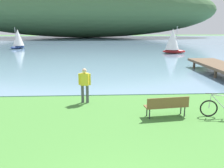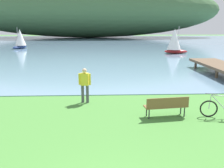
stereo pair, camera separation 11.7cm
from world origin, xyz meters
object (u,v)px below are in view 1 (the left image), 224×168
at_px(bicycle_leaning_near_bench, 222,108).
at_px(park_bench_near_camera, 167,105).
at_px(sailboat_nearest_to_shore, 173,41).
at_px(person_at_shoreline, 85,83).
at_px(sailboat_mid_bay, 18,39).

bearing_deg(bicycle_leaning_near_bench, park_bench_near_camera, 176.05).
distance_m(park_bench_near_camera, bicycle_leaning_near_bench, 2.27).
distance_m(bicycle_leaning_near_bench, sailboat_nearest_to_shore, 23.66).
bearing_deg(sailboat_nearest_to_shore, person_at_shoreline, -116.92).
bearing_deg(sailboat_nearest_to_shore, sailboat_mid_bay, 160.39).
height_order(bicycle_leaning_near_bench, sailboat_mid_bay, sailboat_mid_bay).
distance_m(park_bench_near_camera, sailboat_nearest_to_shore, 24.07).
xyz_separation_m(park_bench_near_camera, person_at_shoreline, (-3.48, 2.10, 0.46)).
distance_m(park_bench_near_camera, sailboat_mid_bay, 35.06).
bearing_deg(bicycle_leaning_near_bench, sailboat_mid_bay, 120.20).
distance_m(person_at_shoreline, sailboat_mid_bay, 31.67).
distance_m(park_bench_near_camera, person_at_shoreline, 4.09).
relative_size(park_bench_near_camera, bicycle_leaning_near_bench, 1.06).
xyz_separation_m(park_bench_near_camera, sailboat_nearest_to_shore, (7.12, 22.96, 1.21)).
relative_size(park_bench_near_camera, sailboat_nearest_to_shore, 0.51).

